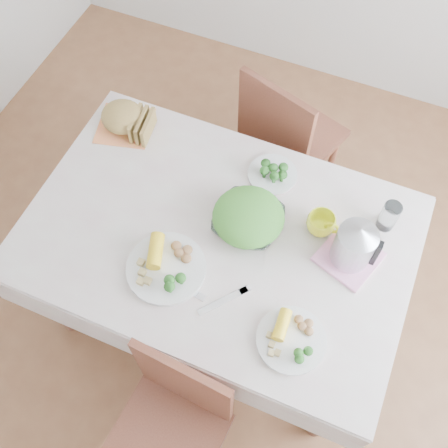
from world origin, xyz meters
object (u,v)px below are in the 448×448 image
at_px(chair_far, 293,134).
at_px(electric_kettle, 355,243).
at_px(dining_table, 218,275).
at_px(chair_near, 164,439).
at_px(salad_bowl, 248,221).
at_px(dinner_plate_right, 291,340).
at_px(yellow_mug, 321,224).
at_px(dinner_plate_left, 166,269).

relative_size(chair_far, electric_kettle, 4.51).
relative_size(dining_table, chair_near, 1.60).
distance_m(chair_near, electric_kettle, 1.01).
xyz_separation_m(chair_far, salad_bowl, (0.03, -0.75, 0.33)).
distance_m(dining_table, chair_far, 0.84).
relative_size(chair_near, salad_bowl, 3.34).
bearing_deg(electric_kettle, dining_table, -152.13).
relative_size(dining_table, chair_far, 1.50).
height_order(dinner_plate_right, electric_kettle, electric_kettle).
relative_size(yellow_mug, electric_kettle, 0.54).
bearing_deg(salad_bowl, dinner_plate_left, -125.00).
relative_size(dining_table, yellow_mug, 12.49).
xyz_separation_m(chair_far, dinner_plate_left, (-0.18, -1.04, 0.31)).
distance_m(dinner_plate_left, dinner_plate_right, 0.52).
bearing_deg(chair_far, salad_bowl, 110.79).
xyz_separation_m(salad_bowl, dinner_plate_right, (0.31, -0.38, -0.02)).
bearing_deg(dinner_plate_left, dining_table, 62.20).
bearing_deg(chair_far, chair_near, 109.43).
xyz_separation_m(chair_near, dinner_plate_left, (-0.21, 0.51, 0.31)).
xyz_separation_m(yellow_mug, electric_kettle, (0.14, -0.08, 0.08)).
xyz_separation_m(dining_table, dinner_plate_right, (0.40, -0.29, 0.40)).
bearing_deg(electric_kettle, yellow_mug, 168.55).
bearing_deg(chair_near, dinner_plate_right, 58.40).
relative_size(dining_table, salad_bowl, 5.34).
bearing_deg(chair_far, dinner_plate_left, 98.67).
relative_size(salad_bowl, yellow_mug, 2.34).
xyz_separation_m(dinner_plate_right, yellow_mug, (-0.05, 0.47, 0.03)).
bearing_deg(electric_kettle, dinner_plate_right, -86.77).
bearing_deg(dinner_plate_right, dinner_plate_left, 171.61).
xyz_separation_m(chair_far, electric_kettle, (0.44, -0.73, 0.42)).
bearing_deg(dinner_plate_right, chair_near, -125.53).
bearing_deg(chair_near, dining_table, 101.34).
xyz_separation_m(dinner_plate_left, electric_kettle, (0.61, 0.31, 0.11)).
xyz_separation_m(dinner_plate_right, electric_kettle, (0.09, 0.39, 0.11)).
bearing_deg(dining_table, chair_far, 85.75).
height_order(chair_far, electric_kettle, electric_kettle).
height_order(chair_near, chair_far, chair_far).
height_order(chair_near, yellow_mug, chair_near).
bearing_deg(dinner_plate_left, salad_bowl, 55.00).
bearing_deg(chair_near, dinner_plate_left, 116.13).
distance_m(chair_near, salad_bowl, 0.87).
bearing_deg(dinner_plate_left, electric_kettle, 27.06).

